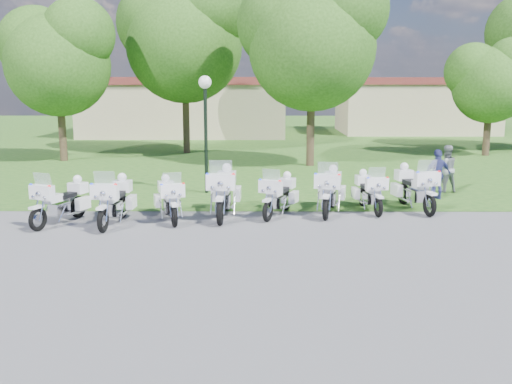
{
  "coord_description": "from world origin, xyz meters",
  "views": [
    {
      "loc": [
        -0.69,
        -13.6,
        3.83
      ],
      "look_at": [
        -0.79,
        1.2,
        0.95
      ],
      "focal_mm": 40.0,
      "sensor_mm": 36.0,
      "label": 1
    }
  ],
  "objects_px": {
    "motorcycle_1": "(115,200)",
    "lamp_post": "(205,105)",
    "motorcycle_2": "(169,198)",
    "motorcycle_3": "(224,191)",
    "bystander_b": "(446,169)",
    "motorcycle_5": "(330,190)",
    "motorcycle_6": "(369,191)",
    "motorcycle_0": "(62,201)",
    "bystander_c": "(437,175)",
    "motorcycle_4": "(279,194)",
    "motorcycle_7": "(414,187)"
  },
  "relations": [
    {
      "from": "motorcycle_3",
      "to": "motorcycle_5",
      "type": "height_order",
      "value": "motorcycle_3"
    },
    {
      "from": "motorcycle_1",
      "to": "motorcycle_3",
      "type": "height_order",
      "value": "motorcycle_3"
    },
    {
      "from": "motorcycle_4",
      "to": "motorcycle_7",
      "type": "bearing_deg",
      "value": -146.68
    },
    {
      "from": "motorcycle_5",
      "to": "motorcycle_7",
      "type": "distance_m",
      "value": 2.65
    },
    {
      "from": "motorcycle_0",
      "to": "bystander_b",
      "type": "distance_m",
      "value": 12.74
    },
    {
      "from": "motorcycle_1",
      "to": "motorcycle_5",
      "type": "height_order",
      "value": "motorcycle_5"
    },
    {
      "from": "motorcycle_1",
      "to": "motorcycle_4",
      "type": "bearing_deg",
      "value": -162.84
    },
    {
      "from": "motorcycle_0",
      "to": "lamp_post",
      "type": "height_order",
      "value": "lamp_post"
    },
    {
      "from": "motorcycle_0",
      "to": "lamp_post",
      "type": "xyz_separation_m",
      "value": [
        3.57,
        4.32,
        2.42
      ]
    },
    {
      "from": "motorcycle_6",
      "to": "motorcycle_1",
      "type": "bearing_deg",
      "value": 5.7
    },
    {
      "from": "motorcycle_4",
      "to": "motorcycle_5",
      "type": "distance_m",
      "value": 1.55
    },
    {
      "from": "motorcycle_2",
      "to": "motorcycle_4",
      "type": "bearing_deg",
      "value": 173.75
    },
    {
      "from": "motorcycle_2",
      "to": "lamp_post",
      "type": "bearing_deg",
      "value": -116.8
    },
    {
      "from": "motorcycle_1",
      "to": "motorcycle_2",
      "type": "height_order",
      "value": "motorcycle_1"
    },
    {
      "from": "motorcycle_5",
      "to": "motorcycle_6",
      "type": "height_order",
      "value": "motorcycle_5"
    },
    {
      "from": "motorcycle_3",
      "to": "bystander_b",
      "type": "bearing_deg",
      "value": -151.49
    },
    {
      "from": "motorcycle_5",
      "to": "motorcycle_6",
      "type": "relative_size",
      "value": 1.13
    },
    {
      "from": "motorcycle_6",
      "to": "motorcycle_0",
      "type": "bearing_deg",
      "value": 3.31
    },
    {
      "from": "motorcycle_0",
      "to": "motorcycle_3",
      "type": "distance_m",
      "value": 4.47
    },
    {
      "from": "motorcycle_5",
      "to": "motorcycle_2",
      "type": "bearing_deg",
      "value": 24.14
    },
    {
      "from": "motorcycle_1",
      "to": "motorcycle_4",
      "type": "relative_size",
      "value": 1.14
    },
    {
      "from": "motorcycle_0",
      "to": "motorcycle_1",
      "type": "xyz_separation_m",
      "value": [
        1.46,
        -0.05,
        0.03
      ]
    },
    {
      "from": "motorcycle_6",
      "to": "bystander_c",
      "type": "relative_size",
      "value": 1.28
    },
    {
      "from": "motorcycle_1",
      "to": "lamp_post",
      "type": "height_order",
      "value": "lamp_post"
    },
    {
      "from": "motorcycle_1",
      "to": "motorcycle_6",
      "type": "distance_m",
      "value": 7.43
    },
    {
      "from": "motorcycle_3",
      "to": "lamp_post",
      "type": "relative_size",
      "value": 0.65
    },
    {
      "from": "motorcycle_3",
      "to": "motorcycle_4",
      "type": "bearing_deg",
      "value": -171.5
    },
    {
      "from": "lamp_post",
      "to": "motorcycle_4",
      "type": "bearing_deg",
      "value": -54.0
    },
    {
      "from": "motorcycle_0",
      "to": "motorcycle_3",
      "type": "bearing_deg",
      "value": -147.73
    },
    {
      "from": "motorcycle_1",
      "to": "motorcycle_2",
      "type": "relative_size",
      "value": 1.11
    },
    {
      "from": "motorcycle_6",
      "to": "lamp_post",
      "type": "xyz_separation_m",
      "value": [
        -5.14,
        2.72,
        2.45
      ]
    },
    {
      "from": "motorcycle_0",
      "to": "motorcycle_4",
      "type": "bearing_deg",
      "value": -148.95
    },
    {
      "from": "motorcycle_6",
      "to": "bystander_c",
      "type": "distance_m",
      "value": 3.04
    },
    {
      "from": "motorcycle_1",
      "to": "motorcycle_7",
      "type": "bearing_deg",
      "value": -163.82
    },
    {
      "from": "motorcycle_4",
      "to": "bystander_c",
      "type": "height_order",
      "value": "bystander_c"
    },
    {
      "from": "bystander_b",
      "to": "motorcycle_6",
      "type": "bearing_deg",
      "value": 35.17
    },
    {
      "from": "lamp_post",
      "to": "motorcycle_5",
      "type": "bearing_deg",
      "value": -37.4
    },
    {
      "from": "bystander_c",
      "to": "motorcycle_6",
      "type": "bearing_deg",
      "value": 15.65
    },
    {
      "from": "motorcycle_1",
      "to": "motorcycle_5",
      "type": "relative_size",
      "value": 0.98
    },
    {
      "from": "motorcycle_0",
      "to": "bystander_c",
      "type": "relative_size",
      "value": 1.28
    },
    {
      "from": "lamp_post",
      "to": "bystander_b",
      "type": "distance_m",
      "value": 8.64
    },
    {
      "from": "motorcycle_5",
      "to": "bystander_c",
      "type": "height_order",
      "value": "bystander_c"
    },
    {
      "from": "motorcycle_2",
      "to": "bystander_c",
      "type": "relative_size",
      "value": 1.27
    },
    {
      "from": "motorcycle_0",
      "to": "bystander_c",
      "type": "bearing_deg",
      "value": -142.23
    },
    {
      "from": "motorcycle_2",
      "to": "motorcycle_5",
      "type": "distance_m",
      "value": 4.7
    },
    {
      "from": "motorcycle_6",
      "to": "motorcycle_2",
      "type": "bearing_deg",
      "value": 4.38
    },
    {
      "from": "motorcycle_7",
      "to": "motorcycle_5",
      "type": "bearing_deg",
      "value": -0.92
    },
    {
      "from": "motorcycle_4",
      "to": "bystander_c",
      "type": "distance_m",
      "value": 5.73
    },
    {
      "from": "motorcycle_1",
      "to": "bystander_b",
      "type": "relative_size",
      "value": 1.41
    },
    {
      "from": "motorcycle_4",
      "to": "motorcycle_0",
      "type": "bearing_deg",
      "value": 31.85
    }
  ]
}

